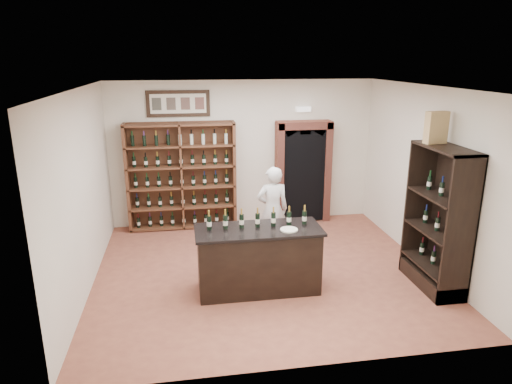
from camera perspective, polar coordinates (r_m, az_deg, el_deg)
floor at (r=7.74m, az=1.03°, el=-9.84°), size 5.50×5.50×0.00m
ceiling at (r=6.95m, az=1.15°, el=12.92°), size 5.50×5.50×0.00m
wall_back at (r=9.60m, az=-1.59°, el=4.89°), size 5.50×0.04×3.00m
wall_left at (r=7.25m, az=-20.84°, el=-0.08°), size 0.04×5.00×3.00m
wall_right at (r=8.14m, az=20.51°, el=1.70°), size 0.04×5.00×3.00m
wine_shelf at (r=9.45m, az=-9.28°, el=1.99°), size 2.20×0.38×2.20m
framed_picture at (r=9.33m, az=-9.70°, el=10.85°), size 1.25×0.04×0.52m
arched_doorway at (r=9.76m, az=5.86°, el=2.82°), size 1.17×0.35×2.17m
emergency_light at (r=9.63m, az=5.94°, el=10.26°), size 0.30×0.10×0.10m
tasting_counter at (r=6.96m, az=0.30°, el=-8.48°), size 1.88×0.78×1.00m
counter_bottle_0 at (r=6.72m, az=-5.88°, el=-3.84°), size 0.07×0.07×0.30m
counter_bottle_1 at (r=6.74m, az=-3.84°, el=-3.73°), size 0.07×0.07×0.30m
counter_bottle_2 at (r=6.76m, az=-1.81°, el=-3.63°), size 0.07×0.07×0.30m
counter_bottle_3 at (r=6.80m, az=0.20°, el=-3.52°), size 0.07×0.07×0.30m
counter_bottle_4 at (r=6.84m, az=2.19°, el=-3.40°), size 0.07×0.07×0.30m
counter_bottle_5 at (r=6.89m, az=4.15°, el=-3.29°), size 0.07×0.07×0.30m
counter_bottle_6 at (r=6.94m, az=6.08°, el=-3.17°), size 0.07×0.07×0.30m
side_cabinet at (r=7.52m, az=21.76°, el=-5.62°), size 0.48×1.20×2.20m
shopkeeper at (r=8.21m, az=2.08°, el=-2.23°), size 0.60×0.41×1.59m
plate at (r=6.70m, az=4.14°, el=-4.73°), size 0.26×0.26×0.02m
wine_crate at (r=7.30m, az=21.61°, el=7.50°), size 0.35×0.19×0.47m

